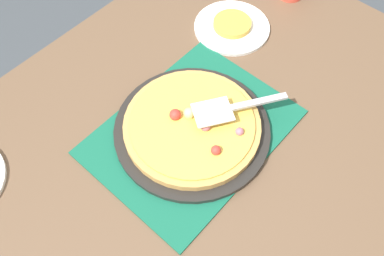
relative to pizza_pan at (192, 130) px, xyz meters
The scene contains 8 objects.
ground_plane 0.76m from the pizza_pan, ahead, with size 8.00×8.00×0.00m, color #3D4247.
dining_table 0.12m from the pizza_pan, ahead, with size 1.40×1.00×0.75m.
placemat 0.01m from the pizza_pan, ahead, with size 0.48×0.36×0.01m, color #145B42.
pizza_pan is the anchor object (origin of this frame).
pizza 0.02m from the pizza_pan, 68.47° to the right, with size 0.33×0.33×0.05m.
plate_near_left 0.38m from the pizza_pan, 23.56° to the left, with size 0.22×0.22×0.01m, color white.
served_slice_left 0.38m from the pizza_pan, 23.56° to the left, with size 0.11×0.11×0.02m, color gold.
pizza_server 0.11m from the pizza_pan, 33.36° to the right, with size 0.22×0.16×0.01m.
Camera 1 is at (-0.39, -0.35, 1.60)m, focal length 37.99 mm.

